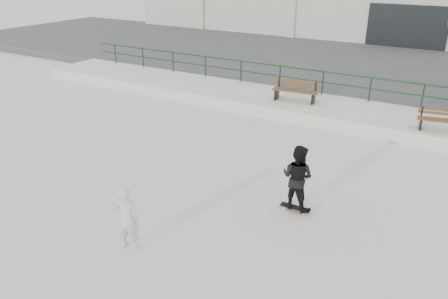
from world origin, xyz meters
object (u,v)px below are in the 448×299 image
Objects in this scene: bench_left at (296,91)px; skateboard at (295,208)px; seated_skater at (127,218)px; bench_right at (442,120)px; standing_skater at (297,177)px.

skateboard is at bearing -74.04° from bench_left.
seated_skater is (-2.58, -3.34, 0.69)m from skateboard.
bench_right is 1.08× the size of seated_skater.
bench_right is at bearing -104.13° from standing_skater.
standing_skater is at bearing -146.83° from seated_skater.
skateboard is at bearing -146.83° from seated_skater.
standing_skater reaches higher than bench_right.
skateboard is 0.87m from standing_skater.
standing_skater is (0.00, 0.00, 0.87)m from skateboard.
bench_left is 1.16× the size of bench_right.
seated_skater is (0.43, -10.56, -0.16)m from bench_left.
bench_right is 7.16m from skateboard.
seated_skater is at bearing -129.24° from skateboard.
seated_skater reaches higher than skateboard.
bench_right is at bearing 67.16° from skateboard.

